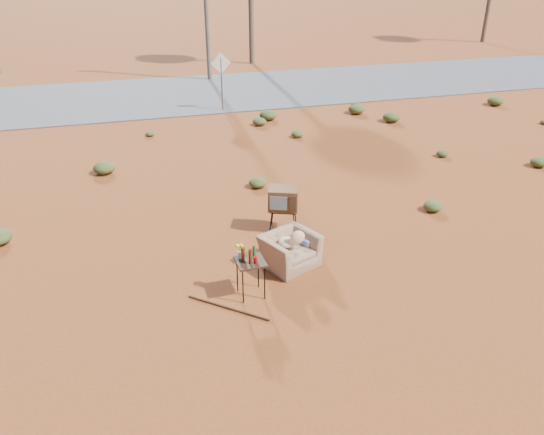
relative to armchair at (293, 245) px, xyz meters
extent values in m
plane|color=brown|center=(-0.53, -0.48, -0.41)|extent=(140.00, 140.00, 0.00)
cube|color=#565659|center=(-0.53, 14.52, -0.39)|extent=(140.00, 7.00, 0.04)
imported|color=#916E4F|center=(-0.07, -0.05, 0.03)|extent=(1.19, 1.01, 0.88)
ellipsoid|color=#DEC388|center=(-0.14, -0.03, 0.10)|extent=(0.32, 0.32, 0.19)
ellipsoid|color=#DEC388|center=(0.04, -0.19, 0.27)|extent=(0.28, 0.14, 0.28)
cube|color=navy|center=(0.32, 0.22, -0.15)|extent=(0.65, 0.77, 0.52)
cube|color=black|center=(0.25, 1.41, 0.09)|extent=(0.68, 0.60, 0.03)
cylinder|color=black|center=(-0.06, 1.32, -0.16)|extent=(0.03, 0.03, 0.51)
cylinder|color=black|center=(0.42, 1.13, -0.16)|extent=(0.03, 0.03, 0.51)
cylinder|color=black|center=(0.09, 1.69, -0.16)|extent=(0.03, 0.03, 0.51)
cylinder|color=black|center=(0.56, 1.49, -0.16)|extent=(0.03, 0.03, 0.51)
cube|color=brown|center=(0.25, 1.41, 0.35)|extent=(0.77, 0.69, 0.49)
cube|color=slate|center=(0.08, 1.20, 0.35)|extent=(0.35, 0.16, 0.30)
cube|color=#472D19|center=(0.36, 1.09, 0.35)|extent=(0.14, 0.07, 0.34)
cube|color=#331E12|center=(-1.05, -0.81, 0.28)|extent=(0.51, 0.51, 0.04)
cylinder|color=black|center=(-1.25, -1.02, -0.07)|extent=(0.02, 0.02, 0.69)
cylinder|color=black|center=(-0.85, -1.01, -0.07)|extent=(0.02, 0.02, 0.69)
cylinder|color=black|center=(-1.26, -0.62, -0.07)|extent=(0.02, 0.02, 0.69)
cylinder|color=black|center=(-0.86, -0.61, -0.07)|extent=(0.02, 0.02, 0.69)
cylinder|color=#49210C|center=(-1.17, -0.77, 0.43)|extent=(0.07, 0.07, 0.26)
cylinder|color=#49210C|center=(-1.07, -0.89, 0.44)|extent=(0.07, 0.07, 0.28)
cylinder|color=#235122|center=(-0.96, -0.71, 0.42)|extent=(0.06, 0.06, 0.24)
cylinder|color=#B70E11|center=(-0.99, -0.91, 0.37)|extent=(0.06, 0.06, 0.13)
cylinder|color=silver|center=(-1.21, -0.67, 0.37)|extent=(0.08, 0.08, 0.14)
ellipsoid|color=yellow|center=(-1.21, -0.67, 0.53)|extent=(0.16, 0.16, 0.12)
cylinder|color=#4D2714|center=(-1.54, -1.12, -0.39)|extent=(1.23, 1.11, 0.04)
cylinder|color=brown|center=(0.97, 11.52, 0.59)|extent=(0.06, 0.06, 2.00)
cube|color=silver|center=(0.97, 11.52, 1.39)|extent=(0.78, 0.04, 0.78)
ellipsoid|color=#495927|center=(3.97, 1.32, -0.29)|extent=(0.44, 0.44, 0.24)
ellipsoid|color=#495927|center=(-3.53, 6.02, -0.25)|extent=(0.60, 0.60, 0.33)
ellipsoid|color=#495927|center=(6.27, 4.52, -0.31)|extent=(0.36, 0.36, 0.20)
ellipsoid|color=#495927|center=(2.67, 7.52, -0.30)|extent=(0.40, 0.40, 0.22)
ellipsoid|color=#495927|center=(-2.03, 9.02, -0.33)|extent=(0.30, 0.30, 0.17)
ellipsoid|color=#495927|center=(8.47, 3.02, -0.28)|extent=(0.48, 0.48, 0.26)
camera|label=1|loc=(-2.93, -8.54, 5.16)|focal=35.00mm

